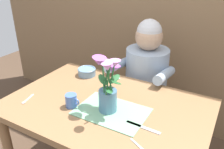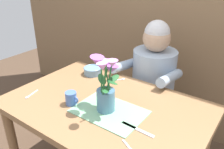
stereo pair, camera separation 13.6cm
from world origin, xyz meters
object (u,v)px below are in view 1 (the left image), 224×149
Objects in this scene: seated_person at (145,88)px; ceramic_bowl at (87,71)px; dinner_knife at (143,127)px; tea_cup at (71,101)px; flower_vase at (108,86)px.

seated_person is 0.53m from ceramic_bowl.
dinner_knife is (0.27, -0.71, 0.18)m from seated_person.
ceramic_bowl is at bearing 113.18° from tea_cup.
dinner_knife is 2.04× the size of tea_cup.
ceramic_bowl is 0.72× the size of dinner_knife.
ceramic_bowl is at bearing -136.63° from seated_person.
ceramic_bowl is at bearing 139.11° from flower_vase.
flower_vase is 1.81× the size of dinner_knife.
flower_vase is 2.53× the size of ceramic_bowl.
seated_person is at bearing 92.64° from flower_vase.
dinner_knife is (0.61, -0.37, -0.03)m from ceramic_bowl.
ceramic_bowl is (-0.34, -0.34, 0.21)m from seated_person.
seated_person reaches higher than tea_cup.
seated_person is at bearing 76.68° from tea_cup.
tea_cup is at bearing -174.81° from dinner_knife.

